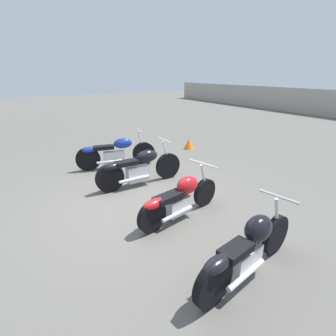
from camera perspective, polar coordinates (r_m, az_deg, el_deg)
The scene contains 6 objects.
ground_plane at distance 5.50m, azimuth -5.61°, elevation -7.51°, with size 60.00×60.00×0.00m, color #5B5954.
motorcycle_slot_0 at distance 7.49m, azimuth -11.50°, elevation 3.25°, with size 0.70×2.20×1.02m.
motorcycle_slot_1 at distance 6.19m, azimuth -6.37°, elevation 0.01°, with size 0.60×2.18×1.02m.
motorcycle_slot_2 at distance 4.77m, azimuth 2.51°, elevation -6.59°, with size 0.76×1.92×0.93m.
motorcycle_slot_3 at distance 3.63m, azimuth 17.03°, elevation -16.54°, with size 0.66×2.01×0.97m.
traffic_cone_near at distance 9.31m, azimuth 4.56°, elevation 5.31°, with size 0.35×0.35×0.37m.
Camera 1 is at (4.45, -2.03, 2.53)m, focal length 28.00 mm.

